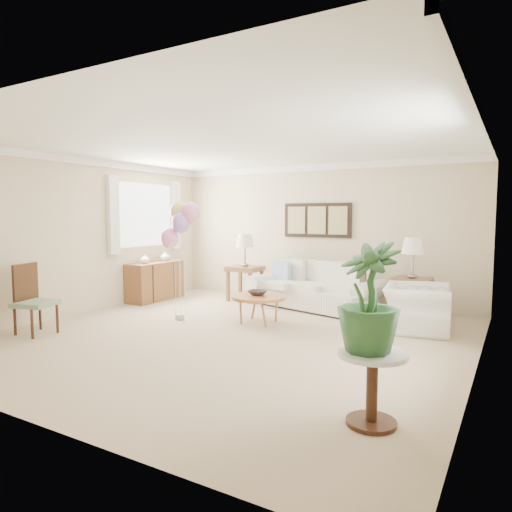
# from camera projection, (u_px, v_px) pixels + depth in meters

# --- Properties ---
(ground_plane) EXTENTS (6.00, 6.00, 0.00)m
(ground_plane) POSITION_uv_depth(u_px,v_px,m) (232.00, 336.00, 6.22)
(ground_plane) COLOR tan
(room_shell) EXTENTS (6.04, 6.04, 2.60)m
(room_shell) POSITION_uv_depth(u_px,v_px,m) (229.00, 216.00, 6.21)
(room_shell) COLOR beige
(room_shell) RESTS_ON ground
(wall_art_triptych) EXTENTS (1.35, 0.06, 0.65)m
(wall_art_triptych) POSITION_uv_depth(u_px,v_px,m) (317.00, 220.00, 8.64)
(wall_art_triptych) COLOR black
(wall_art_triptych) RESTS_ON ground
(sofa) EXTENTS (2.44, 1.32, 0.83)m
(sofa) POSITION_uv_depth(u_px,v_px,m) (317.00, 290.00, 8.02)
(sofa) COLOR silver
(sofa) RESTS_ON ground
(end_table_left) EXTENTS (0.61, 0.56, 0.67)m
(end_table_left) POSITION_uv_depth(u_px,v_px,m) (245.00, 272.00, 8.77)
(end_table_left) COLOR brown
(end_table_left) RESTS_ON ground
(end_table_right) EXTENTS (0.58, 0.53, 0.63)m
(end_table_right) POSITION_uv_depth(u_px,v_px,m) (412.00, 284.00, 7.35)
(end_table_right) COLOR brown
(end_table_right) RESTS_ON ground
(lamp_left) EXTENTS (0.35, 0.35, 0.62)m
(lamp_left) POSITION_uv_depth(u_px,v_px,m) (245.00, 242.00, 8.72)
(lamp_left) COLOR gray
(lamp_left) RESTS_ON end_table_left
(lamp_right) EXTENTS (0.37, 0.37, 0.66)m
(lamp_right) POSITION_uv_depth(u_px,v_px,m) (413.00, 247.00, 7.30)
(lamp_right) COLOR gray
(lamp_right) RESTS_ON end_table_right
(coffee_table) EXTENTS (0.84, 0.84, 0.42)m
(coffee_table) POSITION_uv_depth(u_px,v_px,m) (259.00, 298.00, 6.93)
(coffee_table) COLOR #A76C2F
(coffee_table) RESTS_ON ground
(decor_bowl) EXTENTS (0.32, 0.32, 0.07)m
(decor_bowl) POSITION_uv_depth(u_px,v_px,m) (258.00, 293.00, 6.97)
(decor_bowl) COLOR #282320
(decor_bowl) RESTS_ON coffee_table
(armchair) EXTENTS (1.00, 1.11, 0.65)m
(armchair) POSITION_uv_depth(u_px,v_px,m) (417.00, 308.00, 6.49)
(armchair) COLOR silver
(armchair) RESTS_ON ground
(side_table) EXTENTS (0.54, 0.54, 0.58)m
(side_table) POSITION_uv_depth(u_px,v_px,m) (372.00, 370.00, 3.53)
(side_table) COLOR silver
(side_table) RESTS_ON ground
(potted_plant) EXTENTS (0.63, 0.63, 0.85)m
(potted_plant) POSITION_uv_depth(u_px,v_px,m) (369.00, 297.00, 3.49)
(potted_plant) COLOR #26522B
(potted_plant) RESTS_ON side_table
(accent_chair) EXTENTS (0.59, 0.59, 0.97)m
(accent_chair) POSITION_uv_depth(u_px,v_px,m) (32.00, 298.00, 6.31)
(accent_chair) COLOR gray
(accent_chair) RESTS_ON ground
(credenza) EXTENTS (0.46, 1.20, 0.74)m
(credenza) POSITION_uv_depth(u_px,v_px,m) (155.00, 281.00, 8.86)
(credenza) COLOR brown
(credenza) RESTS_ON ground
(vase_white) EXTENTS (0.21, 0.21, 0.18)m
(vase_white) POSITION_uv_depth(u_px,v_px,m) (145.00, 259.00, 8.56)
(vase_white) COLOR silver
(vase_white) RESTS_ON credenza
(vase_sage) EXTENTS (0.24, 0.24, 0.20)m
(vase_sage) POSITION_uv_depth(u_px,v_px,m) (165.00, 256.00, 9.04)
(vase_sage) COLOR #B4B4B3
(vase_sage) RESTS_ON credenza
(balloon_cluster) EXTENTS (0.62, 0.44, 1.86)m
(balloon_cluster) POSITION_uv_depth(u_px,v_px,m) (180.00, 222.00, 7.08)
(balloon_cluster) COLOR gray
(balloon_cluster) RESTS_ON ground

